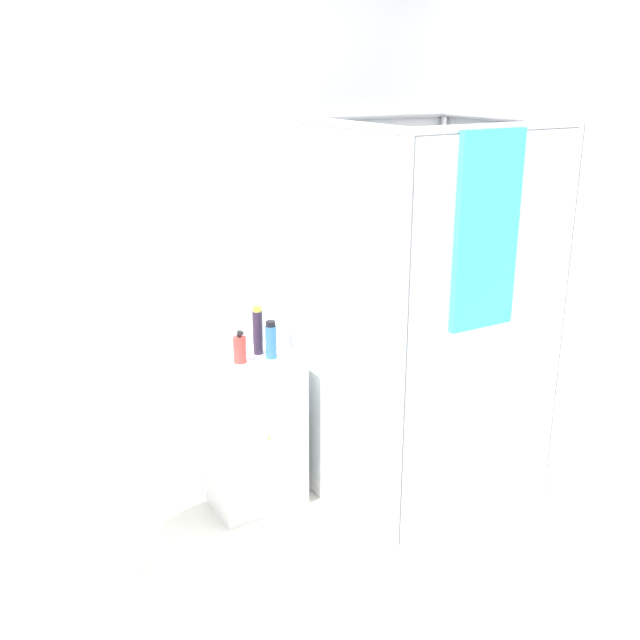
# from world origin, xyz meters

# --- Properties ---
(wall_back) EXTENTS (6.40, 0.06, 2.50)m
(wall_back) POSITION_xyz_m (0.00, 1.70, 1.25)
(wall_back) COLOR silver
(wall_back) RESTS_ON ground_plane
(shower_enclosure) EXTENTS (0.92, 0.95, 1.86)m
(shower_enclosure) POSITION_xyz_m (1.15, 1.13, 0.50)
(shower_enclosure) COLOR white
(shower_enclosure) RESTS_ON ground_plane
(vanity_cabinet) EXTENTS (0.43, 0.33, 0.78)m
(vanity_cabinet) POSITION_xyz_m (0.46, 1.51, 0.39)
(vanity_cabinet) COLOR white
(vanity_cabinet) RESTS_ON ground_plane
(sink) EXTENTS (0.45, 0.45, 0.97)m
(sink) POSITION_xyz_m (-0.27, 1.31, 0.61)
(sink) COLOR white
(sink) RESTS_ON ground_plane
(soap_dispenser) EXTENTS (0.06, 0.06, 0.15)m
(soap_dispenser) POSITION_xyz_m (0.38, 1.47, 0.85)
(soap_dispenser) COLOR red
(soap_dispenser) RESTS_ON vanity_cabinet
(shampoo_bottle_tall_black) EXTENTS (0.05, 0.05, 0.23)m
(shampoo_bottle_tall_black) POSITION_xyz_m (0.50, 1.52, 0.90)
(shampoo_bottle_tall_black) COLOR #281E33
(shampoo_bottle_tall_black) RESTS_ON vanity_cabinet
(shampoo_bottle_blue) EXTENTS (0.05, 0.05, 0.18)m
(shampoo_bottle_blue) POSITION_xyz_m (0.53, 1.44, 0.87)
(shampoo_bottle_blue) COLOR #2D66A3
(shampoo_bottle_blue) RESTS_ON vanity_cabinet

